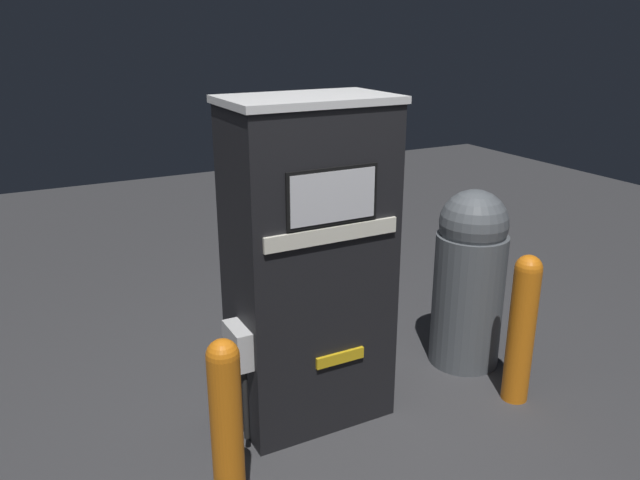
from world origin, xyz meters
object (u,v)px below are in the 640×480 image
at_px(safety_bollard, 227,427).
at_px(safety_bollard_far, 522,325).
at_px(gas_pump, 309,267).
at_px(trash_bin, 469,277).

bearing_deg(safety_bollard, safety_bollard_far, 3.42).
distance_m(gas_pump, safety_bollard, 1.05).
bearing_deg(safety_bollard, trash_bin, 18.13).
height_order(safety_bollard, safety_bollard_far, safety_bollard_far).
height_order(gas_pump, safety_bollard, gas_pump).
relative_size(gas_pump, trash_bin, 1.54).
height_order(trash_bin, safety_bollard_far, trash_bin).
relative_size(trash_bin, safety_bollard_far, 1.28).
bearing_deg(trash_bin, safety_bollard, -161.87).
bearing_deg(trash_bin, safety_bollard_far, -92.75).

